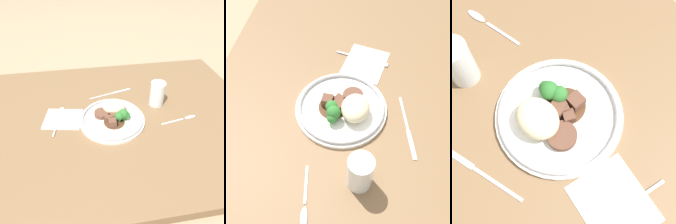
# 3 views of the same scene
# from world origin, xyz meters

# --- Properties ---
(ground_plane) EXTENTS (8.00, 8.00, 0.00)m
(ground_plane) POSITION_xyz_m (0.00, 0.00, 0.00)
(ground_plane) COLOR #998466
(dining_table) EXTENTS (1.31, 0.90, 0.04)m
(dining_table) POSITION_xyz_m (0.00, 0.00, 0.02)
(dining_table) COLOR brown
(dining_table) RESTS_ON ground
(napkin) EXTENTS (0.17, 0.16, 0.00)m
(napkin) POSITION_xyz_m (-0.19, 0.02, 0.04)
(napkin) COLOR white
(napkin) RESTS_ON dining_table
(plate) EXTENTS (0.27, 0.27, 0.07)m
(plate) POSITION_xyz_m (0.02, -0.02, 0.06)
(plate) COLOR white
(plate) RESTS_ON dining_table
(juice_glass) EXTENTS (0.06, 0.06, 0.11)m
(juice_glass) POSITION_xyz_m (0.23, 0.06, 0.09)
(juice_glass) COLOR yellow
(juice_glass) RESTS_ON dining_table
(fork) EXTENTS (0.05, 0.18, 0.00)m
(fork) POSITION_xyz_m (-0.21, 0.02, 0.05)
(fork) COLOR #B7B7BC
(fork) RESTS_ON napkin
(knife) EXTENTS (0.21, 0.06, 0.00)m
(knife) POSITION_xyz_m (0.05, 0.17, 0.04)
(knife) COLOR #B7B7BC
(knife) RESTS_ON dining_table
(spoon) EXTENTS (0.16, 0.04, 0.01)m
(spoon) POSITION_xyz_m (0.32, -0.06, 0.04)
(spoon) COLOR #B7B7BC
(spoon) RESTS_ON dining_table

